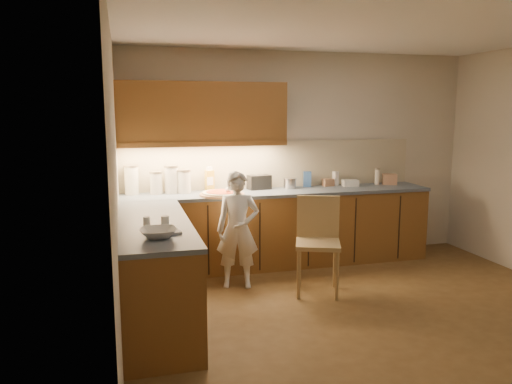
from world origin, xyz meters
TOP-DOWN VIEW (x-y plane):
  - room at (0.00, 0.00)m, footprint 4.54×4.50m
  - l_counter at (-0.92, 1.25)m, footprint 3.77×2.62m
  - backsplash at (-0.38, 1.99)m, footprint 3.75×0.02m
  - upper_cabinets at (-1.27, 1.82)m, footprint 1.95×0.36m
  - pizza_on_board at (-1.11, 1.53)m, footprint 0.51×0.51m
  - child at (-1.04, 1.06)m, footprint 0.51×0.40m
  - wooden_chair at (-0.26, 0.73)m, footprint 0.58×0.58m
  - mixing_bowl at (-1.95, -0.19)m, footprint 0.29×0.29m
  - canister_a at (-2.10, 1.88)m, footprint 0.17×0.17m
  - canister_b at (-1.83, 1.84)m, footprint 0.15×0.15m
  - canister_c at (-1.65, 1.84)m, footprint 0.17×0.17m
  - canister_d at (-1.51, 1.82)m, footprint 0.17×0.17m
  - oil_jug at (-1.19, 1.89)m, footprint 0.11×0.09m
  - toaster at (-0.58, 1.86)m, footprint 0.29×0.19m
  - steel_pot at (-0.20, 1.82)m, footprint 0.17×0.17m
  - blue_box at (0.06, 1.89)m, footprint 0.11×0.09m
  - card_box_a at (0.34, 1.88)m, footprint 0.14×0.10m
  - white_bottle at (0.45, 1.91)m, footprint 0.08×0.08m
  - flat_pack at (0.61, 1.81)m, footprint 0.21×0.16m
  - tall_jar at (1.01, 1.84)m, footprint 0.07×0.07m
  - card_box_b at (1.17, 1.80)m, footprint 0.21×0.19m
  - dough_cloth at (-1.91, -0.07)m, footprint 0.30×0.25m
  - spice_jar_a at (-2.02, 0.22)m, footprint 0.07×0.07m
  - spice_jar_b at (-1.87, 0.16)m, footprint 0.09×0.09m

SIDE VIEW (x-z plane):
  - l_counter at x=-0.92m, z-range 0.00..0.92m
  - wooden_chair at x=-0.26m, z-range 0.08..1.07m
  - child at x=-1.04m, z-range 0.00..1.25m
  - dough_cloth at x=-1.91m, z-range 0.92..0.94m
  - pizza_on_board at x=-1.11m, z-range 0.84..1.05m
  - mixing_bowl at x=-1.95m, z-range 0.92..0.99m
  - spice_jar_a at x=-2.02m, z-range 0.92..1.00m
  - flat_pack at x=0.61m, z-range 0.92..1.00m
  - spice_jar_b at x=-1.87m, z-range 0.92..1.01m
  - card_box_a at x=0.34m, z-range 0.92..1.01m
  - steel_pot at x=-0.20m, z-range 0.92..1.05m
  - card_box_b at x=1.17m, z-range 0.92..1.06m
  - toaster at x=-0.58m, z-range 0.92..1.10m
  - white_bottle at x=0.45m, z-range 0.92..1.10m
  - blue_box at x=0.06m, z-range 0.92..1.12m
  - tall_jar at x=1.01m, z-range 0.92..1.13m
  - canister_b at x=-1.83m, z-range 0.92..1.18m
  - oil_jug at x=-1.19m, z-range 0.91..1.20m
  - canister_d at x=-1.51m, z-range 0.92..1.20m
  - canister_c at x=-1.65m, z-range 0.92..1.25m
  - canister_a at x=-2.10m, z-range 0.92..1.26m
  - backsplash at x=-0.38m, z-range 0.92..1.50m
  - room at x=0.00m, z-range 0.37..2.99m
  - upper_cabinets at x=-1.27m, z-range 1.48..2.21m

